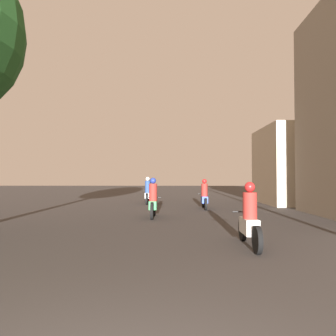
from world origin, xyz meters
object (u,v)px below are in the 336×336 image
Objects in this scene: motorcycle_white at (249,221)px; motorcycle_red at (150,192)px; building_right_far at (301,166)px; motorcycle_green at (153,202)px; motorcycle_silver at (148,193)px; motorcycle_blue at (204,197)px.

motorcycle_white reaches higher than motorcycle_red.
motorcycle_white is at bearing -115.73° from building_right_far.
motorcycle_green is at bearing -83.97° from motorcycle_red.
motorcycle_silver is at bearing -177.78° from building_right_far.
building_right_far reaches higher than motorcycle_silver.
motorcycle_white is 14.83m from motorcycle_red.
motorcycle_blue is 6.20m from motorcycle_red.
motorcycle_blue reaches higher than motorcycle_white.
motorcycle_green reaches higher than motorcycle_blue.
building_right_far is at bearing 12.05° from motorcycle_silver.
motorcycle_blue is at bearing 53.45° from motorcycle_green.
building_right_far is (6.02, 12.48, 1.72)m from motorcycle_white.
motorcycle_blue reaches higher than motorcycle_red.
motorcycle_silver reaches higher than motorcycle_white.
motorcycle_blue is (2.38, 3.68, -0.03)m from motorcycle_green.
building_right_far is at bearing 27.64° from motorcycle_blue.
motorcycle_green is 11.23m from building_right_far.
motorcycle_silver is at bearing -88.32° from motorcycle_red.
motorcycle_white is at bearing -75.85° from motorcycle_red.
motorcycle_blue is 1.06× the size of motorcycle_red.
building_right_far is at bearing 58.62° from motorcycle_white.
motorcycle_green is at bearing -140.60° from building_right_far.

